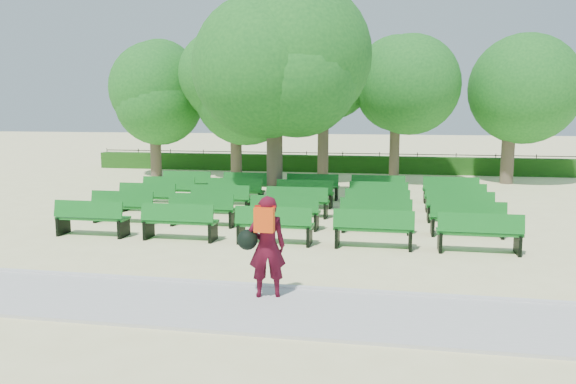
% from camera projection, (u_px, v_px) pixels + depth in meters
% --- Properties ---
extents(ground, '(120.00, 120.00, 0.00)m').
position_uv_depth(ground, '(267.00, 222.00, 17.06)').
color(ground, beige).
extents(paving, '(30.00, 2.20, 0.06)m').
position_uv_depth(paving, '(175.00, 303.00, 9.86)').
color(paving, '#BBBCB7').
rests_on(paving, ground).
extents(curb, '(30.00, 0.12, 0.10)m').
position_uv_depth(curb, '(198.00, 283.00, 10.97)').
color(curb, silver).
rests_on(curb, ground).
extents(hedge, '(26.00, 0.70, 0.90)m').
position_uv_depth(hedge, '(324.00, 164.00, 30.60)').
color(hedge, '#1D4D13').
rests_on(hedge, ground).
extents(fence, '(26.00, 0.10, 1.02)m').
position_uv_depth(fence, '(324.00, 171.00, 31.06)').
color(fence, black).
rests_on(fence, ground).
extents(tree_line, '(21.80, 6.80, 7.04)m').
position_uv_depth(tree_line, '(313.00, 181.00, 26.78)').
color(tree_line, '#1E6A1F').
rests_on(tree_line, ground).
extents(bench_array, '(1.98, 0.66, 1.24)m').
position_uv_depth(bench_array, '(297.00, 214.00, 17.88)').
color(bench_array, '#12691D').
rests_on(bench_array, ground).
extents(tree_among, '(5.42, 5.42, 7.30)m').
position_uv_depth(tree_among, '(274.00, 67.00, 19.38)').
color(tree_among, brown).
rests_on(tree_among, ground).
extents(person, '(0.91, 0.61, 1.84)m').
position_uv_depth(person, '(265.00, 245.00, 10.01)').
color(person, '#440918').
rests_on(person, ground).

